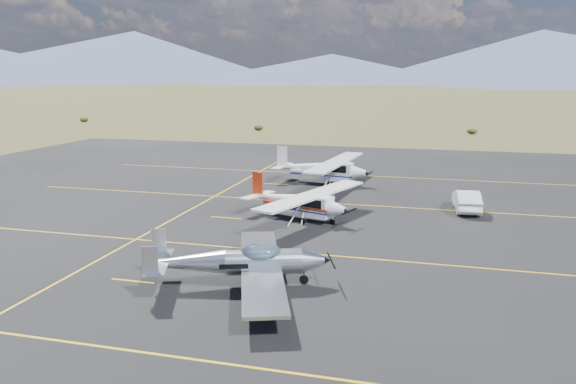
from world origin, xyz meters
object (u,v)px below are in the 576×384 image
at_px(aircraft_plain, 322,168).
at_px(sedan, 467,200).
at_px(aircraft_low_wing, 243,262).
at_px(aircraft_cessna, 298,201).

xyz_separation_m(aircraft_plain, sedan, (10.75, -6.53, -0.57)).
xyz_separation_m(aircraft_low_wing, aircraft_cessna, (-0.40, 11.24, 0.09)).
xyz_separation_m(aircraft_low_wing, aircraft_plain, (-1.23, 22.52, 0.21)).
bearing_deg(aircraft_low_wing, sedan, 39.72).
relative_size(aircraft_plain, sedan, 2.74).
bearing_deg(aircraft_cessna, aircraft_low_wing, -68.05).
distance_m(aircraft_cessna, sedan, 11.01).
distance_m(aircraft_low_wing, aircraft_plain, 22.56).
distance_m(aircraft_cessna, aircraft_plain, 11.32).
bearing_deg(aircraft_cessna, sedan, 45.49).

